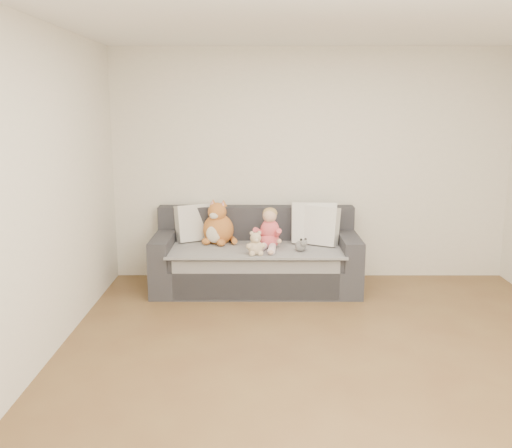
{
  "coord_description": "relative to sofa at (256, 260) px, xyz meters",
  "views": [
    {
      "loc": [
        -0.61,
        -3.96,
        1.97
      ],
      "look_at": [
        -0.62,
        1.87,
        0.75
      ],
      "focal_mm": 40.0,
      "sensor_mm": 36.0,
      "label": 1
    }
  ],
  "objects": [
    {
      "name": "room_shell",
      "position": [
        0.62,
        -1.64,
        0.99
      ],
      "size": [
        5.0,
        5.0,
        5.0
      ],
      "color": "brown",
      "rests_on": "ground"
    },
    {
      "name": "sofa",
      "position": [
        0.0,
        0.0,
        0.0
      ],
      "size": [
        2.2,
        0.94,
        0.85
      ],
      "color": "#28282D",
      "rests_on": "ground"
    },
    {
      "name": "cushion_left",
      "position": [
        -0.68,
        0.24,
        0.37
      ],
      "size": [
        0.49,
        0.39,
        0.42
      ],
      "rotation": [
        0.0,
        0.0,
        0.5
      ],
      "color": "silver",
      "rests_on": "sofa"
    },
    {
      "name": "cushion_right_back",
      "position": [
        0.64,
        0.13,
        0.39
      ],
      "size": [
        0.5,
        0.23,
        0.46
      ],
      "rotation": [
        0.0,
        0.0,
        -0.02
      ],
      "color": "silver",
      "rests_on": "sofa"
    },
    {
      "name": "cushion_right_front",
      "position": [
        0.67,
        0.06,
        0.37
      ],
      "size": [
        0.5,
        0.4,
        0.43
      ],
      "rotation": [
        0.0,
        0.0,
        -0.5
      ],
      "color": "silver",
      "rests_on": "sofa"
    },
    {
      "name": "toddler",
      "position": [
        0.14,
        -0.13,
        0.35
      ],
      "size": [
        0.31,
        0.45,
        0.44
      ],
      "rotation": [
        0.0,
        0.0,
        -0.22
      ],
      "color": "#D84C59",
      "rests_on": "sofa"
    },
    {
      "name": "plush_cat",
      "position": [
        -0.42,
        0.1,
        0.35
      ],
      "size": [
        0.39,
        0.36,
        0.51
      ],
      "rotation": [
        0.0,
        0.0,
        -0.35
      ],
      "color": "#BC5B29",
      "rests_on": "sofa"
    },
    {
      "name": "teddy_bear",
      "position": [
        -0.0,
        -0.4,
        0.26
      ],
      "size": [
        0.2,
        0.15,
        0.25
      ],
      "rotation": [
        0.0,
        0.0,
        0.17
      ],
      "color": "beige",
      "rests_on": "sofa"
    },
    {
      "name": "plush_cow",
      "position": [
        0.47,
        -0.25,
        0.23
      ],
      "size": [
        0.12,
        0.18,
        0.15
      ],
      "rotation": [
        0.0,
        0.0,
        0.34
      ],
      "color": "white",
      "rests_on": "sofa"
    },
    {
      "name": "sippy_cup",
      "position": [
        0.02,
        -0.22,
        0.22
      ],
      "size": [
        0.1,
        0.07,
        0.11
      ],
      "rotation": [
        0.0,
        0.0,
        -0.18
      ],
      "color": "purple",
      "rests_on": "sofa"
    }
  ]
}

